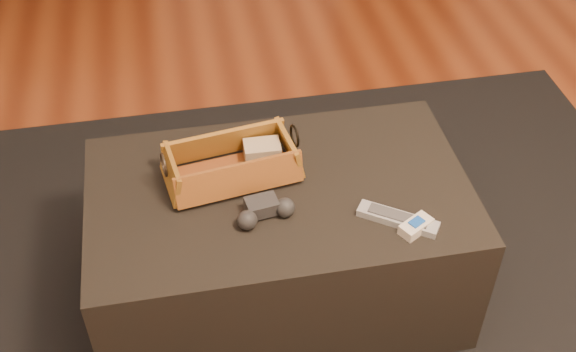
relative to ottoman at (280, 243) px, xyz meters
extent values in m
cube|color=brown|center=(-0.08, -0.16, -0.23)|extent=(5.00, 5.50, 0.01)
cube|color=black|center=(0.00, -0.05, -0.22)|extent=(2.60, 2.00, 0.01)
cube|color=black|center=(0.00, 0.00, 0.00)|extent=(1.00, 0.60, 0.42)
cube|color=black|center=(-0.13, 0.05, 0.23)|extent=(0.19, 0.09, 0.02)
cube|color=tan|center=(-0.03, 0.11, 0.25)|extent=(0.10, 0.07, 0.05)
cube|color=brown|center=(-0.11, 0.07, 0.22)|extent=(0.33, 0.19, 0.01)
cube|color=#AE7627|center=(-0.12, 0.15, 0.27)|extent=(0.34, 0.08, 0.09)
cube|color=#B05E27|center=(-0.10, -0.01, 0.27)|extent=(0.34, 0.08, 0.09)
cube|color=#B07727|center=(0.05, 0.09, 0.27)|extent=(0.06, 0.17, 0.09)
cube|color=#926221|center=(-0.27, 0.05, 0.27)|extent=(0.06, 0.17, 0.09)
torus|color=black|center=(0.06, 0.10, 0.30)|extent=(0.02, 0.06, 0.06)
torus|color=#342C23|center=(-0.29, 0.04, 0.30)|extent=(0.02, 0.06, 0.06)
cube|color=#262628|center=(-0.06, -0.08, 0.24)|extent=(0.09, 0.07, 0.04)
sphere|color=black|center=(-0.10, -0.12, 0.23)|extent=(0.06, 0.06, 0.05)
sphere|color=#232325|center=(0.00, -0.09, 0.23)|extent=(0.06, 0.06, 0.05)
cube|color=#A3A6AB|center=(0.27, -0.17, 0.22)|extent=(0.19, 0.15, 0.02)
cube|color=#3D3D40|center=(0.27, -0.17, 0.23)|extent=(0.14, 0.11, 0.00)
cube|color=beige|center=(0.30, -0.21, 0.22)|extent=(0.10, 0.08, 0.03)
cube|color=blue|center=(0.30, -0.21, 0.24)|extent=(0.04, 0.04, 0.01)
camera|label=1|loc=(-0.23, -1.35, 1.50)|focal=45.00mm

